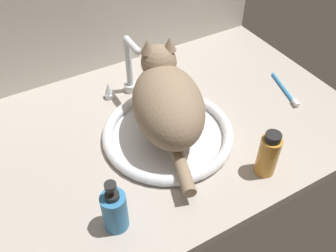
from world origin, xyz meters
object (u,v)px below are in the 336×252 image
object	(u,v)px
toothbrush	(285,90)
faucet	(130,72)
amber_bottle	(268,154)
soap_pump_bottle	(115,210)
sink_basin	(168,133)
cat	(167,100)

from	to	relation	value
toothbrush	faucet	bearing A→B (deg)	150.25
amber_bottle	soap_pump_bottle	size ratio (longest dim) A/B	0.89
faucet	toothbrush	distance (cm)	48.92
sink_basin	soap_pump_bottle	size ratio (longest dim) A/B	2.49
cat	toothbrush	size ratio (longest dim) A/B	2.31
sink_basin	cat	distance (cm)	10.59
cat	amber_bottle	distance (cm)	28.74
faucet	sink_basin	bearing A→B (deg)	-90.00
cat	soap_pump_bottle	size ratio (longest dim) A/B	2.68
sink_basin	toothbrush	size ratio (longest dim) A/B	2.14
sink_basin	amber_bottle	xyz separation A→B (cm)	(15.13, -22.50, 4.77)
cat	amber_bottle	size ratio (longest dim) A/B	3.02
faucet	amber_bottle	world-z (taller)	faucet
amber_bottle	soap_pump_bottle	world-z (taller)	soap_pump_bottle
amber_bottle	toothbrush	world-z (taller)	amber_bottle
faucet	soap_pump_bottle	xyz separation A→B (cm)	(-23.41, -41.52, -1.94)
cat	toothbrush	world-z (taller)	cat
cat	amber_bottle	bearing A→B (deg)	-58.65
sink_basin	soap_pump_bottle	xyz separation A→B (cm)	(-23.41, -18.31, 4.18)
sink_basin	soap_pump_bottle	bearing A→B (deg)	-141.98
faucet	toothbrush	world-z (taller)	faucet
sink_basin	faucet	distance (cm)	24.00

